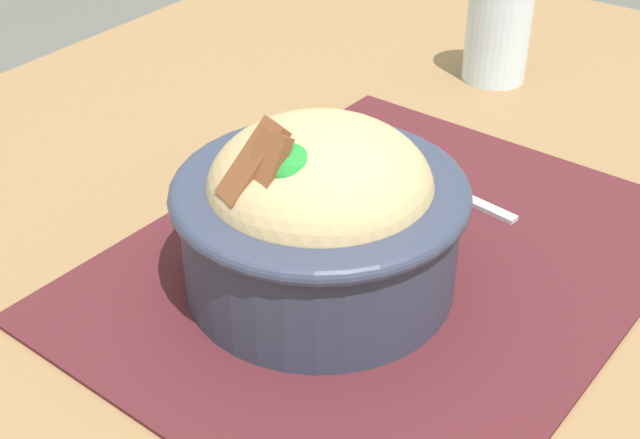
% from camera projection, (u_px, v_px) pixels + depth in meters
% --- Properties ---
extents(table, '(1.14, 0.94, 0.77)m').
position_uv_depth(table, '(389.00, 328.00, 0.65)').
color(table, olive).
rests_on(table, ground_plane).
extents(placemat, '(0.42, 0.34, 0.00)m').
position_uv_depth(placemat, '(385.00, 261.00, 0.59)').
color(placemat, '#47191E').
rests_on(placemat, table).
extents(bowl, '(0.19, 0.19, 0.13)m').
position_uv_depth(bowl, '(319.00, 213.00, 0.54)').
color(bowl, '#2D3347').
rests_on(bowl, placemat).
extents(fork, '(0.03, 0.13, 0.00)m').
position_uv_depth(fork, '(440.00, 186.00, 0.67)').
color(fork, silver).
rests_on(fork, placemat).
extents(drinking_glass, '(0.06, 0.06, 0.09)m').
position_uv_depth(drinking_glass, '(497.00, 38.00, 0.83)').
color(drinking_glass, silver).
rests_on(drinking_glass, table).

